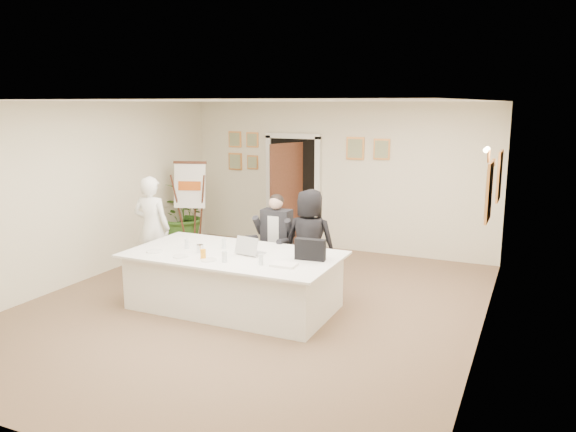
% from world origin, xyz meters
% --- Properties ---
extents(floor, '(7.00, 7.00, 0.00)m').
position_xyz_m(floor, '(0.00, 0.00, 0.00)').
color(floor, brown).
rests_on(floor, ground).
extents(ceiling, '(6.00, 7.00, 0.02)m').
position_xyz_m(ceiling, '(0.00, 0.00, 2.80)').
color(ceiling, white).
rests_on(ceiling, wall_back).
extents(wall_back, '(6.00, 0.10, 2.80)m').
position_xyz_m(wall_back, '(0.00, 3.50, 1.40)').
color(wall_back, beige).
rests_on(wall_back, floor).
extents(wall_front, '(6.00, 0.10, 2.80)m').
position_xyz_m(wall_front, '(0.00, -3.50, 1.40)').
color(wall_front, beige).
rests_on(wall_front, floor).
extents(wall_left, '(0.10, 7.00, 2.80)m').
position_xyz_m(wall_left, '(-3.00, 0.00, 1.40)').
color(wall_left, beige).
rests_on(wall_left, floor).
extents(wall_right, '(0.10, 7.00, 2.80)m').
position_xyz_m(wall_right, '(3.00, 0.00, 1.40)').
color(wall_right, beige).
rests_on(wall_right, floor).
extents(doorway, '(1.14, 0.86, 2.20)m').
position_xyz_m(doorway, '(-0.88, 3.32, 1.04)').
color(doorway, black).
rests_on(doorway, floor).
extents(pictures_back_wall, '(3.40, 0.06, 0.80)m').
position_xyz_m(pictures_back_wall, '(-0.80, 3.47, 1.85)').
color(pictures_back_wall, '#E0944C').
rests_on(pictures_back_wall, wall_back).
extents(pictures_right_wall, '(0.06, 2.20, 0.80)m').
position_xyz_m(pictures_right_wall, '(2.97, 1.20, 1.75)').
color(pictures_right_wall, '#E0944C').
rests_on(pictures_right_wall, wall_right).
extents(wall_sconce, '(0.20, 0.30, 0.24)m').
position_xyz_m(wall_sconce, '(2.90, 1.20, 2.10)').
color(wall_sconce, '#B37039').
rests_on(wall_sconce, wall_right).
extents(conference_table, '(2.87, 1.53, 0.78)m').
position_xyz_m(conference_table, '(-0.20, -0.12, 0.39)').
color(conference_table, silver).
rests_on(conference_table, floor).
extents(seated_man, '(0.68, 0.72, 1.44)m').
position_xyz_m(seated_man, '(-0.11, 1.02, 0.72)').
color(seated_man, black).
rests_on(seated_man, floor).
extents(flip_chart, '(0.61, 0.46, 1.68)m').
position_xyz_m(flip_chart, '(-2.42, 2.19, 0.78)').
color(flip_chart, '#3B2012').
rests_on(flip_chart, floor).
extents(standing_man, '(0.66, 0.48, 1.66)m').
position_xyz_m(standing_man, '(-2.04, 0.50, 0.83)').
color(standing_man, white).
rests_on(standing_man, floor).
extents(standing_woman, '(0.79, 0.55, 1.56)m').
position_xyz_m(standing_woman, '(0.50, 0.90, 0.78)').
color(standing_woman, black).
rests_on(standing_woman, floor).
extents(potted_palm, '(1.19, 1.04, 1.27)m').
position_xyz_m(potted_palm, '(-2.80, 2.50, 0.64)').
color(potted_palm, '#356421').
rests_on(potted_palm, floor).
extents(laptop, '(0.39, 0.41, 0.28)m').
position_xyz_m(laptop, '(0.03, -0.04, 0.91)').
color(laptop, '#B7BABC').
rests_on(laptop, conference_table).
extents(laptop_bag, '(0.41, 0.14, 0.28)m').
position_xyz_m(laptop_bag, '(0.88, 0.00, 0.91)').
color(laptop_bag, black).
rests_on(laptop_bag, conference_table).
extents(paper_stack, '(0.32, 0.23, 0.03)m').
position_xyz_m(paper_stack, '(0.68, -0.39, 0.79)').
color(paper_stack, white).
rests_on(paper_stack, conference_table).
extents(plate_left, '(0.28, 0.28, 0.01)m').
position_xyz_m(plate_left, '(-1.22, -0.51, 0.78)').
color(plate_left, white).
rests_on(plate_left, conference_table).
extents(plate_mid, '(0.23, 0.23, 0.01)m').
position_xyz_m(plate_mid, '(-0.75, -0.57, 0.78)').
color(plate_mid, white).
rests_on(plate_mid, conference_table).
extents(plate_near, '(0.25, 0.25, 0.01)m').
position_xyz_m(plate_near, '(-0.31, -0.57, 0.78)').
color(plate_near, white).
rests_on(plate_near, conference_table).
extents(glass_a, '(0.06, 0.06, 0.14)m').
position_xyz_m(glass_a, '(-0.91, -0.19, 0.84)').
color(glass_a, silver).
rests_on(glass_a, conference_table).
extents(glass_b, '(0.08, 0.08, 0.14)m').
position_xyz_m(glass_b, '(-0.09, -0.54, 0.84)').
color(glass_b, silver).
rests_on(glass_b, conference_table).
extents(glass_c, '(0.08, 0.08, 0.14)m').
position_xyz_m(glass_c, '(0.40, -0.47, 0.84)').
color(glass_c, silver).
rests_on(glass_c, conference_table).
extents(glass_d, '(0.08, 0.08, 0.14)m').
position_xyz_m(glass_d, '(-0.45, 0.04, 0.84)').
color(glass_d, silver).
rests_on(glass_d, conference_table).
extents(oj_glass, '(0.08, 0.08, 0.13)m').
position_xyz_m(oj_glass, '(-0.41, -0.54, 0.84)').
color(oj_glass, orange).
rests_on(oj_glass, conference_table).
extents(steel_jug, '(0.12, 0.12, 0.11)m').
position_xyz_m(steel_jug, '(-0.63, -0.28, 0.83)').
color(steel_jug, silver).
rests_on(steel_jug, conference_table).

